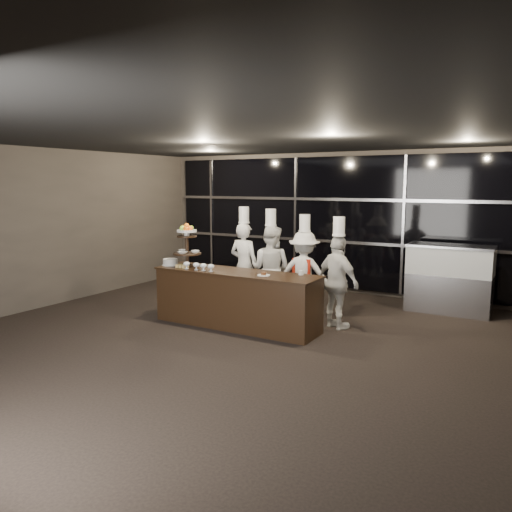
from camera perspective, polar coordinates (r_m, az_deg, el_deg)
The scene contains 14 objects.
room at distance 6.41m, azimuth -5.19°, elevation 0.75°, with size 10.00×10.00×10.00m.
window_wall at distance 10.78m, azimuth 10.32°, elevation 3.73°, with size 8.60×0.10×2.80m.
buffet_counter at distance 8.21m, azimuth -2.28°, elevation -4.89°, with size 2.84×0.74×0.92m.
display_stand at distance 8.63m, azimuth -7.90°, elevation 1.58°, with size 0.48×0.48×0.74m.
compotes at distance 8.25m, azimuth -6.51°, elevation -1.07°, with size 0.61×0.11×0.12m.
layer_cake at distance 8.85m, azimuth -9.75°, elevation -0.68°, with size 0.30×0.30×0.11m.
pastry_squares at distance 8.55m, azimuth -8.44°, elevation -1.15°, with size 0.20×0.13×0.05m.
small_plate at distance 7.74m, azimuth 0.87°, elevation -2.15°, with size 0.20×0.20×0.05m.
chef_cup at distance 7.82m, azimuth 5.17°, elevation -1.92°, with size 0.08×0.08×0.07m, color white.
display_case at distance 9.71m, azimuth 21.24°, elevation -2.06°, with size 1.48×0.64×1.24m.
chef_a at distance 9.36m, azimuth -1.36°, elevation -0.92°, with size 0.60×0.40×1.91m.
chef_b at distance 9.07m, azimuth 1.68°, elevation -1.40°, with size 0.83×0.68×1.89m.
chef_c at distance 8.89m, azimuth 5.51°, elevation -1.93°, with size 1.06×0.73×1.80m.
chef_d at distance 8.14m, azimuth 9.32°, elevation -2.85°, with size 0.96×0.72×1.82m.
Camera 1 is at (3.71, -5.15, 2.34)m, focal length 35.00 mm.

